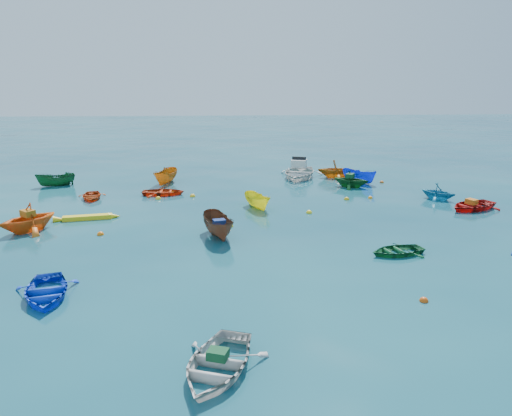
{
  "coord_description": "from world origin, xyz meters",
  "views": [
    {
      "loc": [
        -1.72,
        -24.13,
        8.25
      ],
      "look_at": [
        0.0,
        5.0,
        0.4
      ],
      "focal_mm": 35.0,
      "sensor_mm": 36.0,
      "label": 1
    }
  ],
  "objects": [
    {
      "name": "dinghy_orange_far",
      "position": [
        7.23,
        15.8,
        0.0
      ],
      "size": [
        3.16,
        2.79,
        1.55
      ],
      "primitive_type": "imported",
      "rotation": [
        0.0,
        0.0,
        1.48
      ],
      "color": "#C06C12",
      "rests_on": "ground"
    },
    {
      "name": "dinghy_blue_sw",
      "position": [
        -8.7,
        -6.17,
        0.0
      ],
      "size": [
        3.21,
        3.88,
        0.7
      ],
      "primitive_type": "imported",
      "rotation": [
        0.0,
        0.0,
        0.27
      ],
      "color": "blue",
      "rests_on": "ground"
    },
    {
      "name": "sampan_orange_n",
      "position": [
        -6.46,
        14.17,
        0.0
      ],
      "size": [
        2.13,
        3.55,
        1.29
      ],
      "primitive_type": "imported",
      "rotation": [
        0.0,
        0.0,
        -0.28
      ],
      "color": "#C26B12",
      "rests_on": "ground"
    },
    {
      "name": "dinghy_red_far",
      "position": [
        -11.02,
        9.59,
        0.0
      ],
      "size": [
        2.37,
        2.96,
        0.55
      ],
      "primitive_type": "imported",
      "rotation": [
        0.0,
        0.0,
        0.2
      ],
      "color": "#BF3C0F",
      "rests_on": "ground"
    },
    {
      "name": "buoy_or_c",
      "position": [
        -5.64,
        10.97,
        0.0
      ],
      "size": [
        0.34,
        0.34,
        0.34
      ],
      "primitive_type": "sphere",
      "color": "orange",
      "rests_on": "ground"
    },
    {
      "name": "tarp_blue_a",
      "position": [
        -2.16,
        0.7,
        0.82
      ],
      "size": [
        0.72,
        0.61,
        0.3
      ],
      "primitive_type": "cube",
      "rotation": [
        0.0,
        0.0,
        0.26
      ],
      "color": "navy",
      "rests_on": "sampan_brown_mid"
    },
    {
      "name": "sampan_blue_far",
      "position": [
        8.63,
        13.75,
        0.0
      ],
      "size": [
        2.89,
        3.06,
        1.18
      ],
      "primitive_type": "imported",
      "rotation": [
        0.0,
        0.0,
        0.72
      ],
      "color": "#1136D5",
      "rests_on": "ground"
    },
    {
      "name": "buoy_ye_a",
      "position": [
        -1.6,
        2.58,
        0.0
      ],
      "size": [
        0.37,
        0.37,
        0.37
      ],
      "primitive_type": "sphere",
      "color": "yellow",
      "rests_on": "ground"
    },
    {
      "name": "tarp_orange_a",
      "position": [
        -12.49,
        2.43,
        1.0
      ],
      "size": [
        0.9,
        0.89,
        0.35
      ],
      "primitive_type": "cube",
      "rotation": [
        0.0,
        0.0,
        -0.71
      ],
      "color": "#B66312",
      "rests_on": "dinghy_orange_w"
    },
    {
      "name": "dinghy_white_near",
      "position": [
        -2.1,
        -11.51,
        0.0
      ],
      "size": [
        3.52,
        4.15,
        0.73
      ],
      "primitive_type": "imported",
      "rotation": [
        0.0,
        0.0,
        -0.33
      ],
      "color": "beige",
      "rests_on": "ground"
    },
    {
      "name": "tarp_orange_b",
      "position": [
        13.59,
        5.35,
        0.51
      ],
      "size": [
        0.73,
        0.8,
        0.32
      ],
      "primitive_type": "cube",
      "rotation": [
        0.0,
        0.0,
        -1.11
      ],
      "color": "#C76114",
      "rests_on": "dinghy_red_ne"
    },
    {
      "name": "dinghy_orange_w",
      "position": [
        -12.53,
        2.39,
        0.0
      ],
      "size": [
        4.09,
        4.14,
        1.65
      ],
      "primitive_type": "imported",
      "rotation": [
        0.0,
        0.0,
        -0.71
      ],
      "color": "orange",
      "rests_on": "ground"
    },
    {
      "name": "buoy_or_b",
      "position": [
        5.59,
        -7.37,
        0.0
      ],
      "size": [
        0.34,
        0.34,
        0.34
      ],
      "primitive_type": "sphere",
      "color": "#D1480B",
      "rests_on": "ground"
    },
    {
      "name": "sampan_green_far",
      "position": [
        -14.75,
        13.84,
        0.0
      ],
      "size": [
        3.05,
        1.91,
        1.1
      ],
      "primitive_type": "imported",
      "rotation": [
        0.0,
        0.0,
        -1.25
      ],
      "color": "#114A24",
      "rests_on": "ground"
    },
    {
      "name": "dinghy_cyan_se",
      "position": [
        12.61,
        8.07,
        0.0
      ],
      "size": [
        3.04,
        3.04,
        1.21
      ],
      "primitive_type": "imported",
      "rotation": [
        0.0,
        0.0,
        0.78
      ],
      "color": "teal",
      "rests_on": "ground"
    },
    {
      "name": "tarp_green_a",
      "position": [
        -2.06,
        -11.41,
        0.5
      ],
      "size": [
        0.69,
        0.6,
        0.28
      ],
      "primitive_type": "cube",
      "rotation": [
        0.0,
        0.0,
        -0.33
      ],
      "color": "#124A27",
      "rests_on": "dinghy_white_near"
    },
    {
      "name": "motorboat_white",
      "position": [
        4.17,
        15.93,
        0.0
      ],
      "size": [
        4.9,
        5.85,
        1.64
      ],
      "primitive_type": "imported",
      "rotation": [
        0.0,
        0.0,
        -0.3
      ],
      "color": "silver",
      "rests_on": "ground"
    },
    {
      "name": "dinghy_red_ne",
      "position": [
        13.68,
        5.4,
        0.0
      ],
      "size": [
        4.15,
        3.71,
        0.71
      ],
      "primitive_type": "imported",
      "rotation": [
        0.0,
        0.0,
        -1.11
      ],
      "color": "#A6110D",
      "rests_on": "ground"
    },
    {
      "name": "buoy_or_e",
      "position": [
        10.42,
        13.57,
        0.0
      ],
      "size": [
        0.32,
        0.32,
        0.32
      ],
      "primitive_type": "sphere",
      "color": "orange",
      "rests_on": "ground"
    },
    {
      "name": "buoy_ye_c",
      "position": [
        3.27,
        5.09,
        0.0
      ],
      "size": [
        0.37,
        0.37,
        0.37
      ],
      "primitive_type": "sphere",
      "color": "yellow",
      "rests_on": "ground"
    },
    {
      "name": "buoy_or_d",
      "position": [
        8.09,
        8.59,
        0.0
      ],
      "size": [
        0.31,
        0.31,
        0.31
      ],
      "primitive_type": "sphere",
      "color": "orange",
      "rests_on": "ground"
    },
    {
      "name": "dinghy_red_nw",
      "position": [
        -6.24,
        10.48,
        0.0
      ],
      "size": [
        2.97,
        2.16,
        0.61
      ],
      "primitive_type": "imported",
      "rotation": [
        0.0,
        0.0,
        1.55
      ],
      "color": "red",
      "rests_on": "ground"
    },
    {
      "name": "kayak_yellow",
      "position": [
        -9.95,
        4.48,
        0.0
      ],
      "size": [
        3.51,
        1.11,
        0.34
      ],
      "primitive_type": null,
      "rotation": [
        0.0,
        0.0,
        1.75
      ],
      "color": "yellow",
      "rests_on": "ground"
    },
    {
      "name": "dinghy_green_n",
      "position": [
        7.6,
        12.14,
        0.0
      ],
      "size": [
        3.41,
        3.28,
        1.38
      ],
      "primitive_type": "imported",
      "rotation": [
        0.0,
        0.0,
        1.03
      ],
      "color": "#124F1D",
      "rests_on": "ground"
    },
    {
      "name": "buoy_ye_d",
      "position": [
        -4.14,
        9.79,
        0.0
      ],
      "size": [
        0.39,
        0.39,
        0.39
      ],
      "primitive_type": "sphere",
      "color": "yellow",
      "rests_on": "ground"
    },
    {
      "name": "dinghy_green_e",
      "position": [
        6.26,
        -2.29,
        0.0
      ],
      "size": [
        3.01,
        2.47,
        0.55
      ],
      "primitive_type": "imported",
      "rotation": [
        0.0,
        0.0,
        -1.32
      ],
      "color": "#14562C",
      "rests_on": "ground"
    },
    {
      "name": "ground",
      "position": [
        0.0,
        0.0,
        0.0
      ],
      "size": [
        160.0,
        160.0,
        0.0
      ],
      "primitive_type": "plane",
      "color": "#0A384B",
      "rests_on": "ground"
    },
    {
      "name": "sampan_yellow_mid",
      "position": [
        0.19,
        6.44,
        0.0
      ],
      "size": [
        2.04,
        3.02,
        1.09
      ],
      "primitive_type": "imported",
      "rotation": [
        0.0,
        0.0,
        0.38
      ],
      "color": "yellow",
      "rests_on": "ground"
    },
    {
      "name": "tarp_green_b",
      "position": [
        7.52,
        12.2,
        0.86
      ],
      "size": [
        0.81,
        0.86,
        0.34
      ],
      "primitive_type": "cube",
      "rotation": [
        0.0,
        0.0,
        1.03
      ],
      "color": "#114521",
      "rests_on": "dinghy_green_n"
    },
    {
      "name": "buoy_ye_e",
      "position": [
        6.37,
        8.3,
        0.0
      ],
      "size": [
        0.37,
        0.37,
        0.37
      ],
      "primitive_type": "sphere",
      "color": "gold",
      "rests_on": "ground"
    },
    {
      "name": "sampan_brown_mid",
      "position": [
        -2.2,
        0.85,
        0.0
      ],
      "size": [
        2.14,
        3.67,
        1.34
      ],
      "primitive_type": "imported",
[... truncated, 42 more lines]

